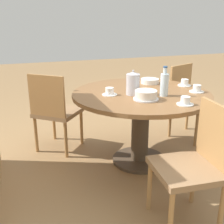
% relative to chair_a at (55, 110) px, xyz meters
% --- Properties ---
extents(ground_plane, '(14.00, 14.00, 0.00)m').
position_rel_chair_a_xyz_m(ground_plane, '(-0.54, -0.74, -0.46)').
color(ground_plane, '#937047').
extents(dining_table, '(1.29, 1.29, 0.72)m').
position_rel_chair_a_xyz_m(dining_table, '(-0.54, -0.74, 0.10)').
color(dining_table, '#473828').
rests_on(dining_table, ground_plane).
extents(chair_a, '(0.59, 0.59, 0.85)m').
position_rel_chair_a_xyz_m(chair_a, '(0.00, 0.00, 0.00)').
color(chair_a, '#A87A47').
rests_on(chair_a, ground_plane).
extents(chair_b, '(0.46, 0.46, 0.85)m').
position_rel_chair_a_xyz_m(chair_b, '(-1.45, -0.71, 0.00)').
color(chair_b, '#A87A47').
rests_on(chair_b, ground_plane).
extents(chair_c, '(0.55, 0.55, 0.85)m').
position_rel_chair_a_xyz_m(chair_c, '(-0.14, -1.56, 0.00)').
color(chair_c, '#A87A47').
rests_on(chair_c, ground_plane).
extents(coffee_pot, '(0.12, 0.12, 0.23)m').
position_rel_chair_a_xyz_m(coffee_pot, '(-0.58, -0.63, 0.36)').
color(coffee_pot, silver).
rests_on(coffee_pot, dining_table).
extents(water_bottle, '(0.07, 0.07, 0.26)m').
position_rel_chair_a_xyz_m(water_bottle, '(-0.71, -0.87, 0.37)').
color(water_bottle, silver).
rests_on(water_bottle, dining_table).
extents(cake_main, '(0.22, 0.22, 0.08)m').
position_rel_chair_a_xyz_m(cake_main, '(-0.77, -0.67, 0.30)').
color(cake_main, silver).
rests_on(cake_main, dining_table).
extents(cup_a, '(0.14, 0.14, 0.07)m').
position_rel_chair_a_xyz_m(cup_a, '(-1.01, -0.90, 0.29)').
color(cup_a, white).
rests_on(cup_a, dining_table).
extents(cup_b, '(0.14, 0.14, 0.07)m').
position_rel_chair_a_xyz_m(cup_b, '(-0.44, -1.27, 0.29)').
color(cup_b, white).
rests_on(cup_b, dining_table).
extents(cup_c, '(0.14, 0.14, 0.07)m').
position_rel_chair_a_xyz_m(cup_c, '(-0.53, -0.43, 0.29)').
color(cup_c, white).
rests_on(cup_c, dining_table).
extents(cup_d, '(0.14, 0.14, 0.07)m').
position_rel_chair_a_xyz_m(cup_d, '(-0.70, -1.23, 0.29)').
color(cup_d, white).
rests_on(cup_d, dining_table).
extents(plate_stack, '(0.19, 0.19, 0.05)m').
position_rel_chair_a_xyz_m(plate_stack, '(-0.23, -0.98, 0.28)').
color(plate_stack, white).
rests_on(plate_stack, dining_table).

